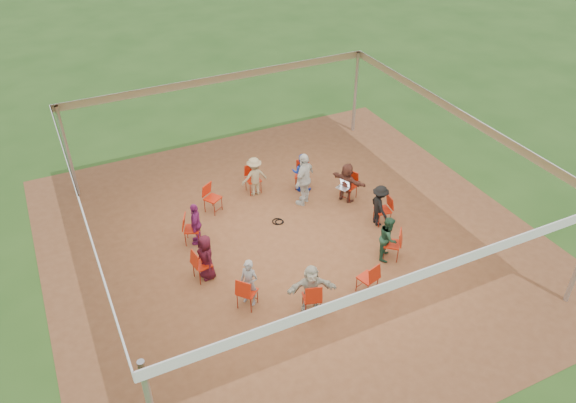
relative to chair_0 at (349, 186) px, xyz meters
name	(u,v)px	position (x,y,z in m)	size (l,w,h in m)	color
ground	(292,241)	(-2.49, -1.14, -0.45)	(80.00, 80.00, 0.00)	#264B17
dirt_patch	(292,240)	(-2.49, -1.14, -0.44)	(13.00, 13.00, 0.00)	brown
tent	(292,168)	(-2.49, -1.14, 1.92)	(10.33, 10.33, 3.00)	#B2B2B7
chair_0	(349,186)	(0.00, 0.00, 0.00)	(0.42, 0.44, 0.90)	#B61F0A
chair_1	(302,175)	(-1.01, 1.16, 0.00)	(0.42, 0.44, 0.90)	#B61F0A
chair_2	(253,180)	(-2.49, 1.59, 0.00)	(0.42, 0.44, 0.90)	#B61F0A
chair_3	(213,199)	(-3.97, 1.16, 0.00)	(0.42, 0.44, 0.90)	#B61F0A
chair_4	(192,229)	(-4.97, -0.01, 0.00)	(0.42, 0.44, 0.90)	#B61F0A
chair_5	(202,265)	(-5.19, -1.53, 0.00)	(0.42, 0.44, 0.90)	#B61F0A
chair_6	(247,292)	(-4.55, -2.93, 0.00)	(0.42, 0.44, 0.90)	#B61F0A
chair_7	(312,297)	(-3.25, -3.76, 0.00)	(0.42, 0.44, 0.90)	#B61F0A
chair_8	(368,278)	(-1.71, -3.76, 0.00)	(0.42, 0.44, 0.90)	#B61F0A
chair_9	(392,244)	(-0.42, -2.93, 0.00)	(0.42, 0.44, 0.90)	#B61F0A
chair_10	(383,210)	(0.22, -1.52, 0.00)	(0.42, 0.44, 0.90)	#B61F0A
person_seated_0	(347,182)	(-0.11, -0.05, 0.19)	(1.18, 0.44, 1.27)	#592E24
person_seated_1	(302,172)	(-1.08, 1.06, 0.19)	(0.62, 0.36, 1.27)	#132E9E
person_seated_2	(254,176)	(-2.49, 1.47, 0.19)	(0.82, 0.41, 1.27)	#988863
person_seated_3	(196,223)	(-4.86, -0.06, 0.19)	(0.74, 0.38, 1.27)	#7F2063
person_seated_4	(206,257)	(-5.07, -1.51, 0.19)	(0.62, 0.35, 1.27)	#3A0C18
person_seated_5	(249,283)	(-4.46, -2.85, 0.19)	(0.46, 0.30, 1.27)	gray
person_seated_6	(311,288)	(-3.22, -3.65, 0.19)	(1.18, 0.44, 1.27)	#B6B4A0
person_seated_7	(388,238)	(-0.51, -2.85, 0.19)	(0.62, 0.36, 1.27)	#1F442E
person_seated_8	(380,206)	(0.10, -1.51, 0.19)	(0.82, 0.41, 1.27)	black
standing_person	(304,179)	(-1.34, 0.37, 0.41)	(1.00, 0.51, 1.70)	silver
cable_coil	(278,222)	(-2.46, -0.19, -0.43)	(0.36, 0.36, 0.03)	black
laptop	(344,185)	(-0.25, -0.12, 0.16)	(0.40, 0.44, 0.24)	#B7B7BC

